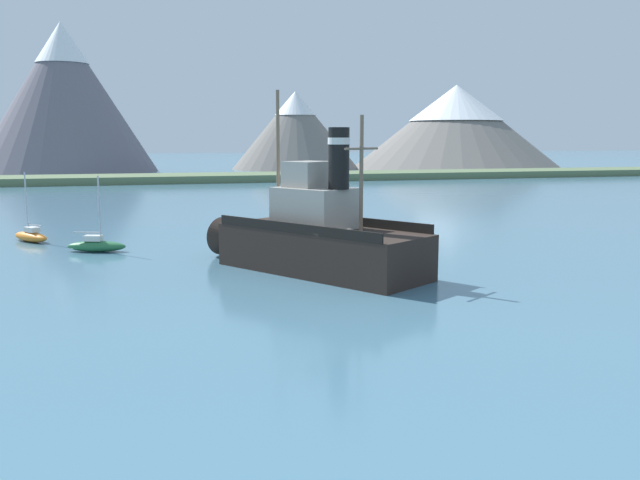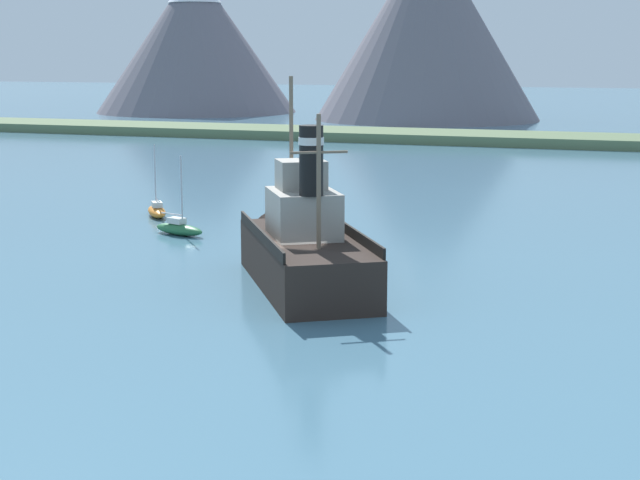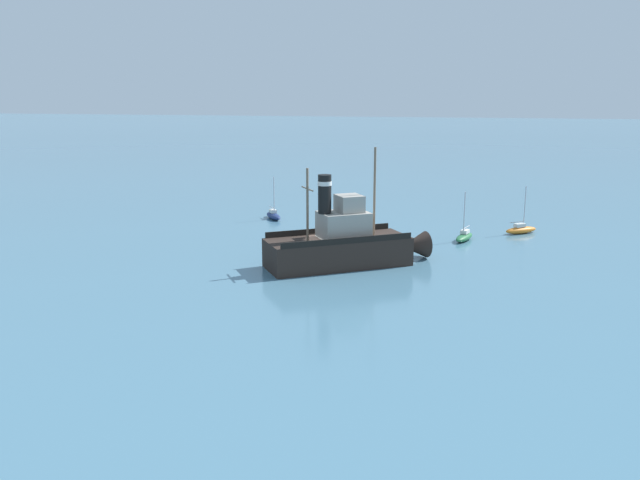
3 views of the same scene
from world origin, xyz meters
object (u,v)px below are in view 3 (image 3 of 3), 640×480
Objects in this scene: old_tugboat at (345,244)px; sailboat_green at (464,236)px; sailboat_navy at (273,215)px; sailboat_orange at (521,229)px.

old_tugboat is 2.84× the size of sailboat_green.
sailboat_navy is at bearing -148.08° from old_tugboat.
sailboat_green is at bearing -50.59° from sailboat_orange.
old_tugboat is at bearing -43.19° from sailboat_orange.
old_tugboat reaches higher than sailboat_green.
old_tugboat is at bearing -39.66° from sailboat_green.
sailboat_orange is 1.00× the size of sailboat_green.
sailboat_navy is (-2.23, -27.21, 0.00)m from sailboat_orange.
old_tugboat is 2.84× the size of sailboat_navy.
sailboat_green is (-11.85, 9.83, -1.40)m from old_tugboat.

